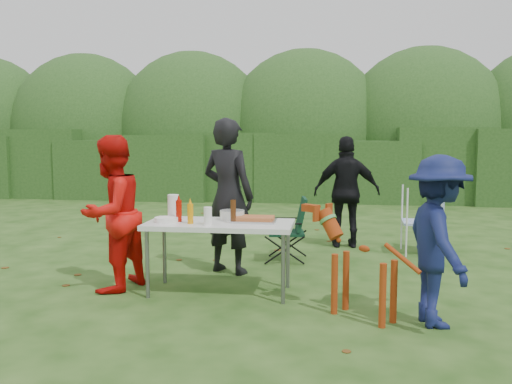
# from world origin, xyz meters

# --- Properties ---
(ground) EXTENTS (80.00, 80.00, 0.00)m
(ground) POSITION_xyz_m (0.00, 0.00, 0.00)
(ground) COLOR #1E4211
(hedge_row) EXTENTS (22.00, 1.40, 1.70)m
(hedge_row) POSITION_xyz_m (0.00, 8.00, 0.85)
(hedge_row) COLOR #23471C
(hedge_row) RESTS_ON ground
(shrub_backdrop) EXTENTS (20.00, 2.60, 3.20)m
(shrub_backdrop) POSITION_xyz_m (0.00, 9.60, 1.60)
(shrub_backdrop) COLOR #3D6628
(shrub_backdrop) RESTS_ON ground
(folding_table) EXTENTS (1.50, 0.70, 0.74)m
(folding_table) POSITION_xyz_m (-0.38, -0.13, 0.69)
(folding_table) COLOR silver
(folding_table) RESTS_ON ground
(person_cook) EXTENTS (0.78, 0.66, 1.83)m
(person_cook) POSITION_xyz_m (-0.45, 0.72, 0.91)
(person_cook) COLOR black
(person_cook) RESTS_ON ground
(person_red_jacket) EXTENTS (0.82, 0.94, 1.63)m
(person_red_jacket) POSITION_xyz_m (-1.52, -0.17, 0.81)
(person_red_jacket) COLOR red
(person_red_jacket) RESTS_ON ground
(person_black_puffy) EXTENTS (0.97, 0.44, 1.62)m
(person_black_puffy) POSITION_xyz_m (0.97, 2.41, 0.81)
(person_black_puffy) COLOR black
(person_black_puffy) RESTS_ON ground
(child) EXTENTS (0.71, 1.03, 1.46)m
(child) POSITION_xyz_m (1.66, -0.80, 0.73)
(child) COLOR #121A4A
(child) RESTS_ON ground
(dog) EXTENTS (1.05, 0.93, 0.96)m
(dog) POSITION_xyz_m (1.05, -0.72, 0.48)
(dog) COLOR #94320F
(dog) RESTS_ON ground
(camping_chair) EXTENTS (0.58, 0.58, 0.84)m
(camping_chair) POSITION_xyz_m (0.18, 1.42, 0.42)
(camping_chair) COLOR #0E321F
(camping_chair) RESTS_ON ground
(lawn_chair) EXTENTS (0.59, 0.59, 0.95)m
(lawn_chair) POSITION_xyz_m (1.99, 2.10, 0.48)
(lawn_chair) COLOR #456CBF
(lawn_chair) RESTS_ON ground
(food_tray) EXTENTS (0.45, 0.30, 0.02)m
(food_tray) POSITION_xyz_m (-0.03, -0.06, 0.75)
(food_tray) COLOR #B7B7BA
(food_tray) RESTS_ON folding_table
(focaccia_bread) EXTENTS (0.40, 0.26, 0.04)m
(focaccia_bread) POSITION_xyz_m (-0.03, -0.06, 0.78)
(focaccia_bread) COLOR #B05D2F
(focaccia_bread) RESTS_ON food_tray
(mustard_bottle) EXTENTS (0.06, 0.06, 0.20)m
(mustard_bottle) POSITION_xyz_m (-0.65, -0.26, 0.84)
(mustard_bottle) COLOR orange
(mustard_bottle) RESTS_ON folding_table
(ketchup_bottle) EXTENTS (0.06, 0.06, 0.22)m
(ketchup_bottle) POSITION_xyz_m (-0.80, -0.14, 0.85)
(ketchup_bottle) COLOR #A80F03
(ketchup_bottle) RESTS_ON folding_table
(beer_bottle) EXTENTS (0.06, 0.06, 0.24)m
(beer_bottle) POSITION_xyz_m (-0.23, -0.18, 0.86)
(beer_bottle) COLOR #47230F
(beer_bottle) RESTS_ON folding_table
(paper_towel_roll) EXTENTS (0.12, 0.12, 0.26)m
(paper_towel_roll) POSITION_xyz_m (-0.91, 0.02, 0.87)
(paper_towel_roll) COLOR white
(paper_towel_roll) RESTS_ON folding_table
(cup_stack) EXTENTS (0.08, 0.08, 0.18)m
(cup_stack) POSITION_xyz_m (-0.46, -0.32, 0.83)
(cup_stack) COLOR white
(cup_stack) RESTS_ON folding_table
(pasta_bowl) EXTENTS (0.26, 0.26, 0.10)m
(pasta_bowl) POSITION_xyz_m (-0.28, 0.05, 0.79)
(pasta_bowl) COLOR silver
(pasta_bowl) RESTS_ON folding_table
(plate_stack) EXTENTS (0.24, 0.24, 0.05)m
(plate_stack) POSITION_xyz_m (-0.92, -0.20, 0.77)
(plate_stack) COLOR white
(plate_stack) RESTS_ON folding_table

